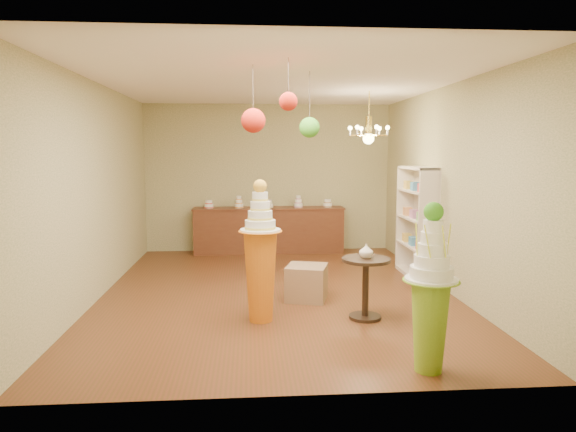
{
  "coord_description": "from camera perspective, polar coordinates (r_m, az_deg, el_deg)",
  "views": [
    {
      "loc": [
        -0.39,
        -7.33,
        2.04
      ],
      "look_at": [
        0.16,
        0.0,
        1.12
      ],
      "focal_mm": 32.0,
      "sensor_mm": 36.0,
      "label": 1
    }
  ],
  "objects": [
    {
      "name": "floor",
      "position": [
        7.62,
        -1.25,
        -8.39
      ],
      "size": [
        6.5,
        6.5,
        0.0
      ],
      "primitive_type": "plane",
      "color": "#562E17",
      "rests_on": "ground"
    },
    {
      "name": "ceiling",
      "position": [
        7.4,
        -1.31,
        14.61
      ],
      "size": [
        6.5,
        6.5,
        0.0
      ],
      "primitive_type": "plane",
      "rotation": [
        3.14,
        0.0,
        0.0
      ],
      "color": "white",
      "rests_on": "ground"
    },
    {
      "name": "wall_back",
      "position": [
        10.6,
        -2.23,
        4.23
      ],
      "size": [
        5.0,
        0.04,
        3.0
      ],
      "primitive_type": "cube",
      "color": "tan",
      "rests_on": "ground"
    },
    {
      "name": "wall_front",
      "position": [
        4.13,
        1.15,
        -0.36
      ],
      "size": [
        5.0,
        0.04,
        3.0
      ],
      "primitive_type": "cube",
      "color": "tan",
      "rests_on": "ground"
    },
    {
      "name": "wall_left",
      "position": [
        7.64,
        -20.36,
        2.65
      ],
      "size": [
        0.04,
        6.5,
        3.0
      ],
      "primitive_type": "cube",
      "color": "tan",
      "rests_on": "ground"
    },
    {
      "name": "wall_right",
      "position": [
        7.9,
        17.18,
        2.91
      ],
      "size": [
        0.04,
        6.5,
        3.0
      ],
      "primitive_type": "cube",
      "color": "tan",
      "rests_on": "ground"
    },
    {
      "name": "pedestal_green",
      "position": [
        4.97,
        15.54,
        -9.28
      ],
      "size": [
        0.6,
        0.6,
        1.59
      ],
      "rotation": [
        0.0,
        0.0,
        0.29
      ],
      "color": "#80B026",
      "rests_on": "floor"
    },
    {
      "name": "pedestal_orange",
      "position": [
        6.19,
        -3.07,
        -5.38
      ],
      "size": [
        0.64,
        0.64,
        1.72
      ],
      "rotation": [
        0.0,
        0.0,
        0.41
      ],
      "color": "orange",
      "rests_on": "floor"
    },
    {
      "name": "burlap_riser",
      "position": [
        7.16,
        2.08,
        -7.4
      ],
      "size": [
        0.65,
        0.65,
        0.48
      ],
      "primitive_type": "cube",
      "rotation": [
        0.0,
        0.0,
        -0.27
      ],
      "color": "#876849",
      "rests_on": "floor"
    },
    {
      "name": "sideboard",
      "position": [
        10.42,
        -2.14,
        -1.47
      ],
      "size": [
        3.04,
        0.54,
        1.16
      ],
      "color": "#572D1B",
      "rests_on": "floor"
    },
    {
      "name": "shelving_unit",
      "position": [
        8.65,
        14.1,
        -0.62
      ],
      "size": [
        0.33,
        1.2,
        1.8
      ],
      "color": "beige",
      "rests_on": "floor"
    },
    {
      "name": "round_table",
      "position": [
        6.38,
        8.62,
        -7.01
      ],
      "size": [
        0.75,
        0.75,
        0.76
      ],
      "rotation": [
        0.0,
        0.0,
        -0.32
      ],
      "color": "black",
      "rests_on": "floor"
    },
    {
      "name": "vase",
      "position": [
        6.3,
        8.68,
        -3.86
      ],
      "size": [
        0.22,
        0.22,
        0.18
      ],
      "primitive_type": "imported",
      "rotation": [
        0.0,
        0.0,
        -0.37
      ],
      "color": "beige",
      "rests_on": "round_table"
    },
    {
      "name": "pom_red_left",
      "position": [
        5.85,
        -3.88,
        10.54
      ],
      "size": [
        0.27,
        0.27,
        0.75
      ],
      "color": "#3E362D",
      "rests_on": "ceiling"
    },
    {
      "name": "pom_green_mid",
      "position": [
        6.31,
        2.4,
        9.81
      ],
      "size": [
        0.25,
        0.25,
        0.79
      ],
      "color": "#3E362D",
      "rests_on": "ceiling"
    },
    {
      "name": "pom_red_right",
      "position": [
        5.43,
        0.04,
        12.62
      ],
      "size": [
        0.19,
        0.19,
        0.54
      ],
      "color": "#3E362D",
      "rests_on": "ceiling"
    },
    {
      "name": "chandelier",
      "position": [
        8.41,
        8.94,
        8.85
      ],
      "size": [
        0.86,
        0.86,
        0.85
      ],
      "rotation": [
        0.0,
        0.0,
        -0.33
      ],
      "color": "#DFC14E",
      "rests_on": "ceiling"
    }
  ]
}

